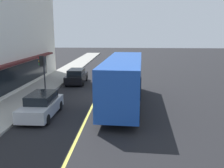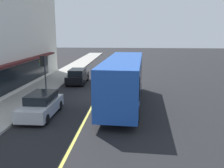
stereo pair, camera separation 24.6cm
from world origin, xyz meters
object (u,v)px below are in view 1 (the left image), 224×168
(bus, at_px, (124,79))
(car_silver, at_px, (41,105))
(car_black, at_px, (77,76))
(traffic_light, at_px, (42,65))

(bus, distance_m, car_silver, 6.16)
(car_silver, xyz_separation_m, car_black, (10.45, -0.17, 0.00))
(traffic_light, xyz_separation_m, car_black, (4.57, -2.04, -1.79))
(car_silver, bearing_deg, traffic_light, 17.61)
(bus, bearing_deg, traffic_light, 67.54)
(traffic_light, xyz_separation_m, car_silver, (-5.88, -1.87, -1.79))
(traffic_light, bearing_deg, car_black, -24.04)
(car_silver, distance_m, car_black, 10.45)
(bus, height_order, car_silver, bus)
(traffic_light, relative_size, car_silver, 0.74)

